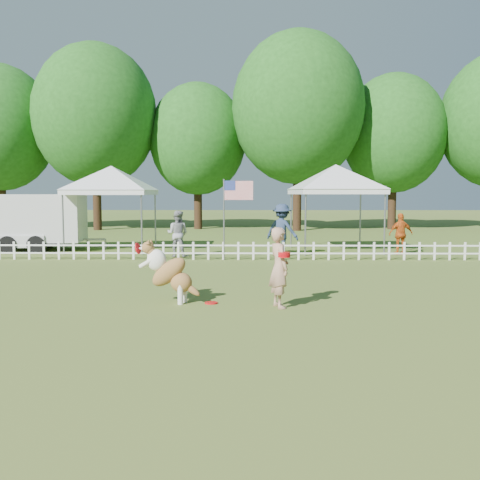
# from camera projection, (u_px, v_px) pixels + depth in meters

# --- Properties ---
(ground) EXTENTS (120.00, 120.00, 0.00)m
(ground) POSITION_uv_depth(u_px,v_px,m) (245.00, 303.00, 10.80)
(ground) COLOR #3E611E
(ground) RESTS_ON ground
(picket_fence) EXTENTS (22.00, 0.08, 0.60)m
(picket_fence) POSITION_uv_depth(u_px,v_px,m) (246.00, 251.00, 17.74)
(picket_fence) COLOR white
(picket_fence) RESTS_ON ground
(handler) EXTENTS (0.53, 0.66, 1.56)m
(handler) POSITION_uv_depth(u_px,v_px,m) (279.00, 268.00, 10.29)
(handler) COLOR tan
(handler) RESTS_ON ground
(dog) EXTENTS (1.27, 0.67, 1.25)m
(dog) POSITION_uv_depth(u_px,v_px,m) (170.00, 272.00, 10.75)
(dog) COLOR brown
(dog) RESTS_ON ground
(frisbee_on_turf) EXTENTS (0.28, 0.28, 0.02)m
(frisbee_on_turf) POSITION_uv_depth(u_px,v_px,m) (211.00, 303.00, 10.73)
(frisbee_on_turf) COLOR red
(frisbee_on_turf) RESTS_ON ground
(canopy_tent_left) EXTENTS (3.09, 3.09, 3.19)m
(canopy_tent_left) POSITION_uv_depth(u_px,v_px,m) (112.00, 209.00, 20.58)
(canopy_tent_left) COLOR white
(canopy_tent_left) RESTS_ON ground
(canopy_tent_right) EXTENTS (3.40, 3.40, 3.22)m
(canopy_tent_right) POSITION_uv_depth(u_px,v_px,m) (335.00, 209.00, 20.33)
(canopy_tent_right) COLOR white
(canopy_tent_right) RESTS_ON ground
(cargo_trailer) EXTENTS (5.25, 2.75, 2.22)m
(cargo_trailer) POSITION_uv_depth(u_px,v_px,m) (29.00, 222.00, 20.66)
(cargo_trailer) COLOR silver
(cargo_trailer) RESTS_ON ground
(flag_pole) EXTENTS (1.03, 0.19, 2.68)m
(flag_pole) POSITION_uv_depth(u_px,v_px,m) (224.00, 220.00, 17.66)
(flag_pole) COLOR gray
(flag_pole) RESTS_ON ground
(spectator_a) EXTENTS (0.90, 0.77, 1.61)m
(spectator_a) POSITION_uv_depth(u_px,v_px,m) (178.00, 234.00, 18.54)
(spectator_a) COLOR gray
(spectator_a) RESTS_ON ground
(spectator_b) EXTENTS (1.37, 1.19, 1.84)m
(spectator_b) POSITION_uv_depth(u_px,v_px,m) (282.00, 230.00, 18.70)
(spectator_b) COLOR #25344F
(spectator_b) RESTS_ON ground
(spectator_c) EXTENTS (0.92, 0.47, 1.50)m
(spectator_c) POSITION_uv_depth(u_px,v_px,m) (401.00, 234.00, 19.22)
(spectator_c) COLOR #C75317
(spectator_c) RESTS_ON ground
(tree_far_left) EXTENTS (6.60, 6.60, 11.00)m
(tree_far_left) POSITION_uv_depth(u_px,v_px,m) (0.00, 139.00, 32.42)
(tree_far_left) COLOR #1C4E16
(tree_far_left) RESTS_ON ground
(tree_left) EXTENTS (7.40, 7.40, 12.00)m
(tree_left) POSITION_uv_depth(u_px,v_px,m) (95.00, 129.00, 31.80)
(tree_left) COLOR #1C4E16
(tree_left) RESTS_ON ground
(tree_center_left) EXTENTS (6.00, 6.00, 9.80)m
(tree_center_left) POSITION_uv_depth(u_px,v_px,m) (198.00, 149.00, 32.82)
(tree_center_left) COLOR #1C4E16
(tree_center_left) RESTS_ON ground
(tree_center_right) EXTENTS (7.60, 7.60, 12.60)m
(tree_center_right) POSITION_uv_depth(u_px,v_px,m) (298.00, 123.00, 31.13)
(tree_center_right) COLOR #1C4E16
(tree_center_right) RESTS_ON ground
(tree_right) EXTENTS (6.20, 6.20, 10.40)m
(tree_right) POSITION_uv_depth(u_px,v_px,m) (393.00, 144.00, 32.64)
(tree_right) COLOR #1C4E16
(tree_right) RESTS_ON ground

